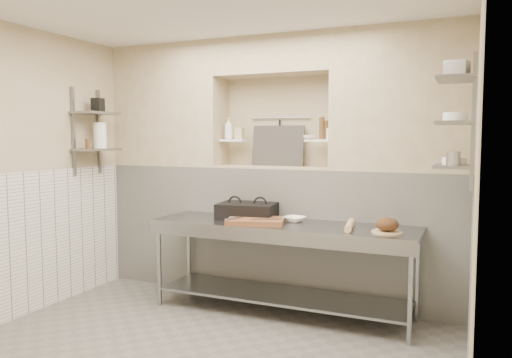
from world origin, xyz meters
The scene contains 46 objects.
wall_left centered at (-2.05, 0.00, 1.40)m, with size 0.10×3.90×2.80m, color tan.
wall_right centered at (2.05, 0.00, 1.40)m, with size 0.10×3.90×2.80m, color tan.
wall_back centered at (0.00, 2.00, 1.40)m, with size 4.00×0.10×2.80m, color tan.
backwall_lower centered at (0.00, 1.75, 0.70)m, with size 4.00×0.40×1.40m, color silver.
alcove_sill centered at (0.00, 1.75, 1.41)m, with size 1.30×0.40×0.02m, color tan.
backwall_pillar_left centered at (-1.33, 1.75, 2.10)m, with size 1.35×0.40×1.40m, color tan.
backwall_pillar_right centered at (1.33, 1.75, 2.10)m, with size 1.35×0.40×1.40m, color tan.
backwall_header centered at (0.00, 1.75, 2.60)m, with size 1.30×0.40×0.40m, color tan.
wainscot_left centered at (-1.99, 0.00, 0.70)m, with size 0.02×3.90×1.40m, color silver.
wainscot_right centered at (1.99, 0.00, 0.70)m, with size 0.02×3.90×1.40m, color silver.
alcove_shelf_left centered at (-0.50, 1.75, 1.70)m, with size 0.28×0.16×0.03m, color white.
alcove_shelf_right centered at (0.50, 1.75, 1.70)m, with size 0.28×0.16×0.03m, color white.
utensil_rail centered at (0.00, 1.92, 1.95)m, with size 0.02×0.02×0.70m, color gray.
hanging_steel centered at (0.00, 1.90, 1.78)m, with size 0.02×0.02×0.30m, color black.
splash_panel centered at (0.00, 1.85, 1.64)m, with size 0.60×0.02×0.45m, color #383330.
shelf_rail_left_a centered at (-1.98, 1.25, 1.80)m, with size 0.03×0.03×0.95m, color slate.
shelf_rail_left_b centered at (-1.98, 0.85, 1.80)m, with size 0.03×0.03×0.95m, color slate.
wall_shelf_left_lower centered at (-1.84, 1.05, 1.60)m, with size 0.30×0.50×0.03m, color slate.
wall_shelf_left_upper centered at (-1.84, 1.05, 2.00)m, with size 0.30×0.50×0.03m, color slate.
shelf_rail_right_a centered at (1.98, 1.25, 1.85)m, with size 0.03×0.03×1.05m, color slate.
shelf_rail_right_b centered at (1.98, 0.85, 1.85)m, with size 0.03×0.03×1.05m, color slate.
wall_shelf_right_lower centered at (1.84, 1.05, 1.50)m, with size 0.30×0.50×0.03m, color slate.
wall_shelf_right_mid centered at (1.84, 1.05, 1.85)m, with size 0.30×0.50×0.03m, color slate.
wall_shelf_right_upper centered at (1.84, 1.05, 2.20)m, with size 0.30×0.50×0.03m, color slate.
prep_table centered at (0.30, 1.18, 0.64)m, with size 2.60×0.70×0.90m.
panini_press centered at (-0.13, 1.33, 0.98)m, with size 0.63×0.49×0.16m.
cutting_board centered at (0.07, 1.08, 0.92)m, with size 0.54×0.38×0.05m, color brown.
knife_blade centered at (0.18, 1.07, 0.95)m, with size 0.29×0.03×0.01m, color gray.
tongs centered at (-0.11, 0.97, 0.96)m, with size 0.02×0.02×0.26m, color gray.
mixing_bowl centered at (0.38, 1.33, 0.93)m, with size 0.21×0.21×0.05m, color white.
rolling_pin centered at (0.97, 1.16, 0.93)m, with size 0.07×0.07×0.44m, color tan.
bread_board centered at (1.31, 1.11, 0.91)m, with size 0.27×0.27×0.02m, color tan.
bread_loaf centered at (1.31, 1.11, 0.98)m, with size 0.20×0.20×0.12m, color #4C2D19.
bottle_soap centered at (-0.55, 1.73, 1.83)m, with size 0.09×0.09×0.24m, color white.
jar_alcove centered at (-0.43, 1.77, 1.78)m, with size 0.09×0.09×0.13m, color tan.
bowl_alcove centered at (0.41, 1.71, 1.73)m, with size 0.14×0.14×0.04m, color white.
condiment_a centered at (0.57, 1.75, 1.81)m, with size 0.05×0.05×0.19m, color #51341D.
condiment_b centered at (0.53, 1.73, 1.83)m, with size 0.06×0.06×0.23m, color #51341D.
condiment_c centered at (0.61, 1.74, 1.77)m, with size 0.07×0.07×0.12m, color white.
jug_left centered at (-1.84, 1.11, 1.76)m, with size 0.14×0.14×0.29m, color white.
jar_left centered at (-1.84, 0.93, 1.67)m, with size 0.07×0.07×0.11m, color #51341D.
box_left_upper centered at (-1.84, 1.09, 2.09)m, with size 0.11×0.11×0.15m, color black.
bowl_right centered at (1.84, 1.11, 1.54)m, with size 0.19×0.19×0.06m, color white.
canister_right centered at (1.84, 0.90, 1.57)m, with size 0.11×0.11×0.11m, color gray.
bowl_right_mid centered at (1.84, 1.06, 1.90)m, with size 0.19×0.19×0.07m, color white.
basket_right centered at (1.84, 1.08, 2.28)m, with size 0.17×0.21×0.13m, color gray.
Camera 1 is at (1.98, -3.30, 1.73)m, focal length 35.00 mm.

